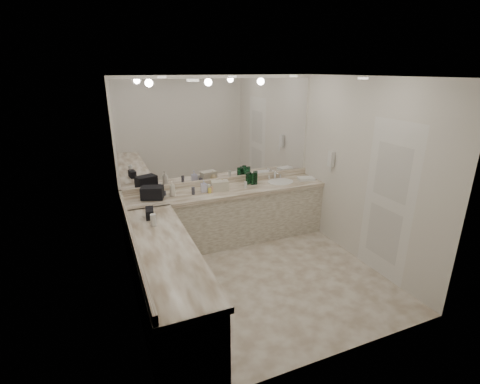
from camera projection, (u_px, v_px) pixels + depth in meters
name	position (u px, v px, depth m)	size (l,w,h in m)	color
floor	(260.00, 278.00, 4.71)	(3.20, 3.20, 0.00)	beige
ceiling	(264.00, 77.00, 3.85)	(3.20, 3.20, 0.00)	white
wall_back	(220.00, 160.00, 5.58)	(3.20, 0.02, 2.60)	silver
wall_left	(127.00, 206.00, 3.70)	(0.02, 3.00, 2.60)	silver
wall_right	(364.00, 173.00, 4.86)	(0.02, 3.00, 2.60)	silver
vanity_back_base	(228.00, 217.00, 5.62)	(3.20, 0.60, 0.84)	beige
vanity_back_top	(228.00, 191.00, 5.46)	(3.20, 0.64, 0.06)	silver
vanity_left_base	(166.00, 285.00, 3.84)	(0.60, 2.40, 0.84)	beige
vanity_left_top	(164.00, 249.00, 3.69)	(0.64, 2.42, 0.06)	silver
backsplash_back	(221.00, 181.00, 5.68)	(3.20, 0.04, 0.10)	silver
backsplash_left	(132.00, 236.00, 3.82)	(0.04, 3.00, 0.10)	silver
mirror_back	(220.00, 131.00, 5.42)	(3.12, 0.01, 1.55)	white
mirror_left	(123.00, 163.00, 3.54)	(0.01, 2.92, 1.55)	white
sink	(280.00, 182.00, 5.80)	(0.44, 0.44, 0.03)	white
faucet	(275.00, 175.00, 5.96)	(0.24, 0.16, 0.14)	silver
wall_phone	(331.00, 159.00, 5.44)	(0.06, 0.10, 0.24)	white
door	(388.00, 202.00, 4.51)	(0.02, 0.82, 2.10)	white
black_toiletry_bag	(152.00, 193.00, 5.01)	(0.31, 0.19, 0.18)	black
black_bag_spill	(150.00, 213.00, 4.39)	(0.10, 0.21, 0.12)	black
cream_cosmetic_case	(220.00, 185.00, 5.39)	(0.26, 0.16, 0.15)	beige
hand_towel	(306.00, 179.00, 5.91)	(0.27, 0.18, 0.04)	white
lotion_left	(153.00, 220.00, 4.15)	(0.07, 0.07, 0.16)	white
soap_bottle_a	(172.00, 189.00, 5.12)	(0.09, 0.09, 0.23)	silver
soap_bottle_b	(204.00, 186.00, 5.30)	(0.09, 0.09, 0.19)	silver
soap_bottle_c	(222.00, 184.00, 5.45)	(0.12, 0.12, 0.16)	#D6BE87
green_bottle_0	(255.00, 178.00, 5.66)	(0.07, 0.07, 0.20)	#17562F
green_bottle_1	(253.00, 179.00, 5.65)	(0.07, 0.07, 0.18)	#17562F
green_bottle_2	(248.00, 179.00, 5.66)	(0.06, 0.06, 0.19)	#17562F
green_bottle_3	(249.00, 178.00, 5.71)	(0.07, 0.07, 0.19)	#17562F
green_bottle_4	(255.00, 177.00, 5.75)	(0.07, 0.07, 0.19)	#17562F
amenity_bottle_0	(207.00, 187.00, 5.44)	(0.06, 0.06, 0.08)	#3F3F4C
amenity_bottle_1	(210.00, 190.00, 5.27)	(0.05, 0.05, 0.08)	#F2D84C
amenity_bottle_2	(193.00, 191.00, 5.20)	(0.05, 0.05, 0.11)	#3F3F4C
amenity_bottle_3	(156.00, 195.00, 5.04)	(0.04, 0.04, 0.12)	#3F3F4C
amenity_bottle_4	(164.00, 193.00, 5.19)	(0.05, 0.05, 0.06)	#3F3F4C
amenity_bottle_5	(246.00, 185.00, 5.49)	(0.05, 0.05, 0.10)	white
amenity_bottle_6	(209.00, 188.00, 5.33)	(0.06, 0.06, 0.11)	white
amenity_bottle_7	(212.00, 190.00, 5.28)	(0.04, 0.04, 0.10)	#E0B28C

